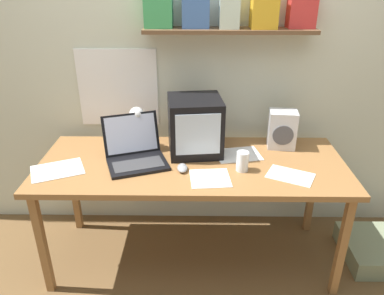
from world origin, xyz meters
The scene contains 14 objects.
ground_plane centered at (0.00, 0.00, 0.00)m, with size 12.00×12.00×0.00m, color brown.
back_wall centered at (0.00, 0.49, 1.31)m, with size 5.60×0.24×2.60m.
corner_desk centered at (0.00, 0.00, 0.69)m, with size 1.88×0.75×0.74m.
crt_monitor centered at (0.02, 0.16, 0.92)m, with size 0.36×0.36×0.36m.
laptop centered at (-0.35, 0.02, 0.81)m, with size 0.44×0.44×0.26m.
desk_lamp centered at (-0.36, 0.21, 0.93)m, with size 0.13×0.17×0.28m.
juice_glass centered at (0.30, -0.10, 0.80)m, with size 0.07×0.07×0.12m.
space_heater centered at (0.59, 0.23, 0.87)m, with size 0.19×0.16×0.25m.
computer_mouse centered at (-0.06, -0.10, 0.76)m, with size 0.07×0.11×0.03m.
open_notebook centered at (0.57, -0.16, 0.75)m, with size 0.30×0.26×0.00m.
loose_paper_near_laptop centered at (0.11, -0.20, 0.75)m, with size 0.24×0.23×0.00m.
loose_paper_near_monitor centered at (0.29, 0.10, 0.75)m, with size 0.31×0.25×0.00m.
printed_handout centered at (-0.80, -0.11, 0.75)m, with size 0.36×0.32×0.00m.
floor_cushion centered at (1.28, 0.00, 0.07)m, with size 0.46×0.46×0.13m.
Camera 1 is at (0.03, -2.04, 1.83)m, focal length 35.00 mm.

